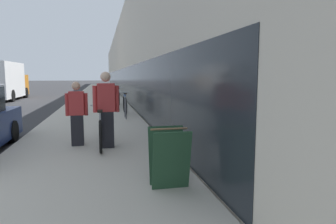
% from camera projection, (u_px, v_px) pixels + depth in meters
% --- Properties ---
extents(sidewalk_slab, '(3.67, 70.00, 0.15)m').
position_uv_depth(sidewalk_slab, '(98.00, 96.00, 25.63)').
color(sidewalk_slab, '#BCB5A5').
rests_on(sidewalk_slab, ground).
extents(storefront_facade, '(10.01, 70.00, 6.57)m').
position_uv_depth(storefront_facade, '(160.00, 63.00, 34.46)').
color(storefront_facade, beige).
rests_on(storefront_facade, ground).
extents(tandem_bicycle, '(0.52, 2.35, 0.92)m').
position_uv_depth(tandem_bicycle, '(101.00, 129.00, 7.22)').
color(tandem_bicycle, black).
rests_on(tandem_bicycle, sidewalk_slab).
extents(person_rider, '(0.60, 0.23, 1.76)m').
position_uv_depth(person_rider, '(106.00, 110.00, 6.91)').
color(person_rider, black).
rests_on(person_rider, sidewalk_slab).
extents(person_bystander, '(0.52, 0.20, 1.53)m').
position_uv_depth(person_bystander, '(77.00, 114.00, 7.13)').
color(person_bystander, black).
rests_on(person_bystander, sidewalk_slab).
extents(bike_rack_hoop, '(0.05, 0.60, 0.84)m').
position_uv_depth(bike_rack_hoop, '(125.00, 105.00, 11.74)').
color(bike_rack_hoop, '#4C4C51').
rests_on(bike_rack_hoop, sidewalk_slab).
extents(cruiser_bike_nearest, '(0.52, 1.73, 0.93)m').
position_uv_depth(cruiser_bike_nearest, '(125.00, 105.00, 13.26)').
color(cruiser_bike_nearest, black).
rests_on(cruiser_bike_nearest, sidewalk_slab).
extents(cruiser_bike_middle, '(0.52, 1.79, 0.91)m').
position_uv_depth(cruiser_bike_middle, '(116.00, 101.00, 15.27)').
color(cruiser_bike_middle, black).
rests_on(cruiser_bike_middle, sidewalk_slab).
extents(cruiser_bike_farthest, '(0.52, 1.82, 0.98)m').
position_uv_depth(cruiser_bike_farthest, '(118.00, 97.00, 17.33)').
color(cruiser_bike_farthest, black).
rests_on(cruiser_bike_farthest, sidewalk_slab).
extents(sandwich_board_sign, '(0.56, 0.56, 0.90)m').
position_uv_depth(sandwich_board_sign, '(169.00, 157.00, 4.51)').
color(sandwich_board_sign, '#23472D').
rests_on(sandwich_board_sign, sidewalk_slab).
extents(moving_truck, '(2.29, 6.64, 2.78)m').
position_uv_depth(moving_truck, '(2.00, 81.00, 22.00)').
color(moving_truck, orange).
rests_on(moving_truck, ground).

